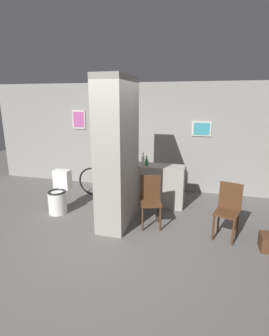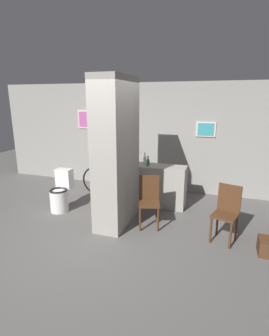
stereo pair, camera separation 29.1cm
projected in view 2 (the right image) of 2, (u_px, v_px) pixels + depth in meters
The scene contains 11 objects.
ground_plane at pixel (98, 234), 4.44m from camera, with size 14.00×14.00×0.00m, color #5B5956.
wall_back at pixel (143, 137), 6.51m from camera, with size 8.00×0.09×2.60m.
pillar_center at pixel (116, 153), 4.58m from camera, with size 0.51×1.14×2.60m.
counter_shelf at pixel (155, 185), 5.57m from camera, with size 1.27×0.44×0.88m.
toilet at pixel (61, 194), 5.34m from camera, with size 0.36×0.52×0.83m.
chair_near_pillar at pixel (149, 199), 4.64m from camera, with size 0.45×0.45×0.91m.
chair_by_doorway at pixel (226, 211), 4.15m from camera, with size 0.45×0.45×0.91m.
bicycle at pixel (114, 182), 6.08m from camera, with size 1.62×0.42×0.72m.
bottle_tall at pixel (145, 160), 5.55m from camera, with size 0.06×0.06×0.25m.
bottle_short at pixel (148, 162), 5.41m from camera, with size 0.06×0.06×0.21m.
floor_crate at pixel (269, 247), 3.84m from camera, with size 0.30×0.30×0.24m.
Camera 2 is at (1.87, -3.59, 2.24)m, focal length 28.00 mm.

